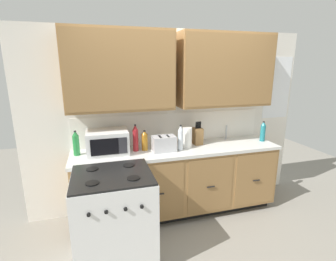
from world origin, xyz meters
TOP-DOWN VIEW (x-y plane):
  - ground_plane at (0.00, 0.00)m, footprint 8.00×8.00m
  - wall_unit at (0.00, 0.50)m, footprint 3.81×0.40m
  - counter_run at (0.00, 0.30)m, footprint 2.64×0.64m
  - stove_range at (-0.87, -0.33)m, footprint 0.76×0.68m
  - microwave at (-0.87, 0.35)m, footprint 0.48×0.37m
  - toaster at (-0.21, 0.24)m, footprint 0.28×0.18m
  - knife_block at (0.30, 0.39)m, footprint 0.11×0.14m
  - sink_faucet at (0.79, 0.51)m, footprint 0.02×0.02m
  - paper_towel_roll at (0.12, 0.31)m, footprint 0.12×0.12m
  - bottle_teal at (1.23, 0.27)m, footprint 0.07×0.07m
  - bottle_amber at (-0.43, 0.34)m, footprint 0.08×0.08m
  - bottle_green at (-1.23, 0.39)m, footprint 0.07×0.07m
  - bottle_red at (-0.54, 0.35)m, footprint 0.07×0.07m
  - bottle_clear at (-0.00, 0.21)m, footprint 0.06×0.06m

SIDE VIEW (x-z plane):
  - ground_plane at x=0.00m, z-range 0.00..0.00m
  - stove_range at x=-0.87m, z-range 0.00..0.95m
  - counter_run at x=0.00m, z-range 0.01..0.93m
  - toaster at x=-0.21m, z-range 0.92..1.11m
  - sink_faucet at x=0.79m, z-range 0.92..1.12m
  - knife_block at x=0.30m, z-range 0.88..1.19m
  - bottle_amber at x=-0.43m, z-range 0.91..1.17m
  - paper_towel_roll at x=0.12m, z-range 0.92..1.18m
  - bottle_teal at x=1.23m, z-range 0.91..1.19m
  - microwave at x=-0.87m, z-range 0.92..1.20m
  - bottle_green at x=-1.23m, z-range 0.91..1.21m
  - bottle_clear at x=0.00m, z-range 0.91..1.23m
  - bottle_red at x=-0.54m, z-range 0.91..1.25m
  - wall_unit at x=0.00m, z-range 0.43..2.83m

